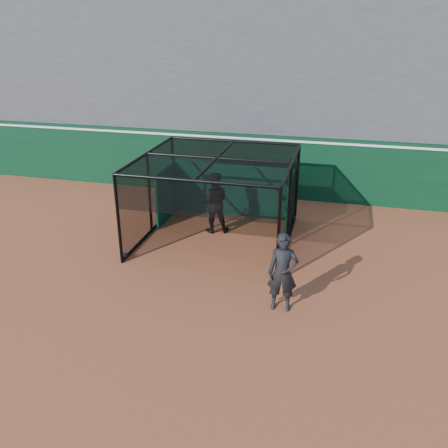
# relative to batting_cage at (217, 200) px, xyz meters

# --- Properties ---
(ground) EXTENTS (120.00, 120.00, 0.00)m
(ground) POSITION_rel_batting_cage_xyz_m (0.11, -3.95, -1.35)
(ground) COLOR #994B2C
(ground) RESTS_ON ground
(outfield_wall) EXTENTS (50.00, 0.50, 2.50)m
(outfield_wall) POSITION_rel_batting_cage_xyz_m (0.11, 4.55, -0.06)
(outfield_wall) COLOR #09321B
(outfield_wall) RESTS_ON ground
(grandstand) EXTENTS (50.00, 7.85, 8.95)m
(grandstand) POSITION_rel_batting_cage_xyz_m (0.11, 8.32, 3.12)
(grandstand) COLOR #4C4C4F
(grandstand) RESTS_ON ground
(batting_cage) EXTENTS (4.66, 4.69, 2.71)m
(batting_cage) POSITION_rel_batting_cage_xyz_m (0.00, 0.00, 0.00)
(batting_cage) COLOR black
(batting_cage) RESTS_ON ground
(batter) EXTENTS (1.19, 1.04, 2.06)m
(batter) POSITION_rel_batting_cage_xyz_m (-0.26, 0.57, -0.32)
(batter) COLOR black
(batter) RESTS_ON ground
(on_deck_player) EXTENTS (0.77, 0.54, 2.00)m
(on_deck_player) POSITION_rel_batting_cage_xyz_m (2.59, -3.57, -0.36)
(on_deck_player) COLOR black
(on_deck_player) RESTS_ON ground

